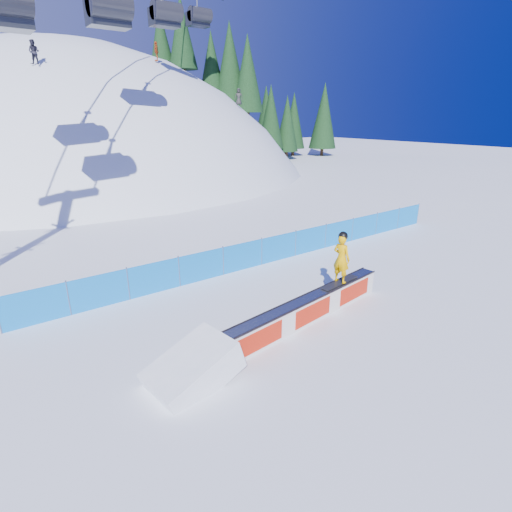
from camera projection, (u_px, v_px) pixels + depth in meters
ground at (355, 293)px, 14.97m from camera, size 160.00×160.00×0.00m
snow_hill at (96, 309)px, 52.80m from camera, size 64.00×64.00×64.00m
treeline at (242, 91)px, 57.21m from camera, size 25.33×12.65×20.43m
safety_fence at (279, 248)px, 18.18m from camera, size 22.05×0.05×1.30m
rail_box at (308, 309)px, 12.80m from camera, size 7.14×1.37×0.86m
snow_ramp at (194, 381)px, 10.04m from camera, size 2.48×1.72×1.45m
snowboarder at (341, 258)px, 13.45m from camera, size 1.78×0.67×1.83m
distant_skiers at (109, 53)px, 35.64m from camera, size 19.86×10.53×7.76m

